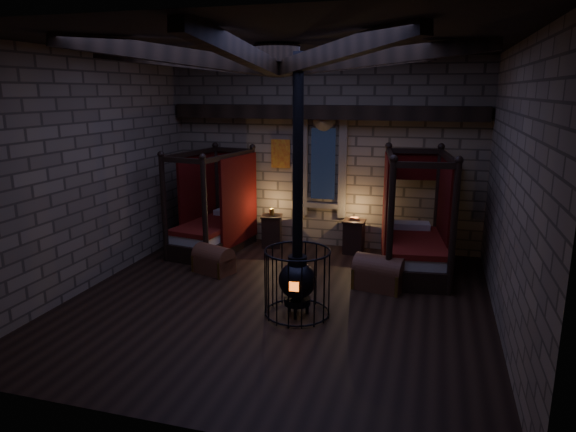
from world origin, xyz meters
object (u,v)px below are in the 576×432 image
(trunk_left, at_px, (214,260))
(stove, at_px, (297,277))
(bed_right, at_px, (414,243))
(bed_left, at_px, (214,226))
(trunk_right, at_px, (379,274))

(trunk_left, distance_m, stove, 2.58)
(bed_right, bearing_deg, trunk_left, -170.35)
(bed_left, relative_size, bed_right, 0.95)
(stove, bearing_deg, bed_right, 52.78)
(bed_right, height_order, trunk_left, bed_right)
(bed_left, bearing_deg, trunk_left, -58.07)
(trunk_left, bearing_deg, bed_left, 133.39)
(bed_right, xyz_separation_m, trunk_right, (-0.54, -1.12, -0.30))
(trunk_right, xyz_separation_m, stove, (-1.13, -1.49, 0.36))
(trunk_right, bearing_deg, stove, -115.29)
(bed_left, xyz_separation_m, trunk_right, (3.83, -1.35, -0.26))
(trunk_right, relative_size, stove, 0.24)
(trunk_left, height_order, trunk_right, trunk_right)
(stove, bearing_deg, trunk_left, 140.94)
(bed_right, distance_m, trunk_right, 1.28)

